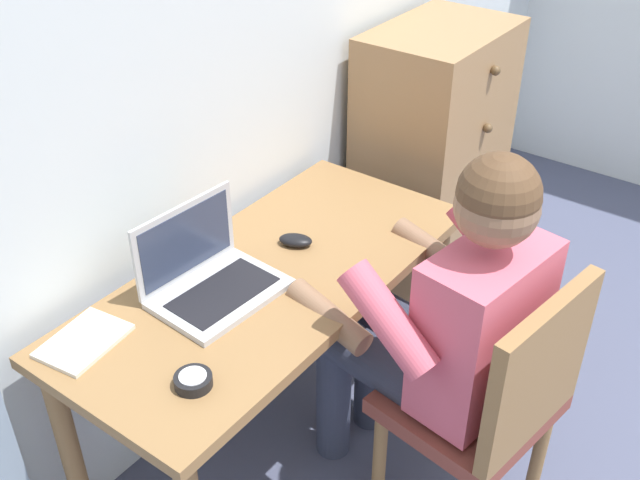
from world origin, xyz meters
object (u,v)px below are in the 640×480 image
object	(u,v)px
dresser	(431,165)
person_seated	(442,318)
laptop	(208,275)
desk_clock	(193,381)
notebook_pad	(84,341)
desk	(272,303)
computer_mouse	(296,240)
chair	(492,401)

from	to	relation	value
dresser	person_seated	xyz separation A→B (m)	(-0.96, -0.56, 0.13)
person_seated	laptop	size ratio (longest dim) A/B	3.40
desk_clock	laptop	bearing A→B (deg)	37.46
person_seated	notebook_pad	size ratio (longest dim) A/B	5.74
desk	dresser	bearing A→B (deg)	5.03
desk	person_seated	world-z (taller)	person_seated
notebook_pad	computer_mouse	bearing A→B (deg)	-20.93
desk_clock	chair	bearing A→B (deg)	-41.64
chair	desk_clock	xyz separation A→B (m)	(-0.57, 0.51, 0.23)
chair	computer_mouse	xyz separation A→B (m)	(0.03, 0.68, 0.23)
computer_mouse	desk_clock	world-z (taller)	computer_mouse
computer_mouse	desk	bearing A→B (deg)	167.86
desk	chair	distance (m)	0.67
dresser	laptop	size ratio (longest dim) A/B	3.12
laptop	desk	bearing A→B (deg)	-28.25
desk	computer_mouse	distance (m)	0.20
dresser	desk_clock	bearing A→B (deg)	-171.44
chair	laptop	distance (m)	0.83
desk	laptop	size ratio (longest dim) A/B	3.62
desk	person_seated	xyz separation A→B (m)	(0.15, -0.46, 0.07)
laptop	computer_mouse	distance (m)	0.32
dresser	notebook_pad	xyz separation A→B (m)	(-1.61, 0.09, 0.17)
desk	dresser	distance (m)	1.12
laptop	desk_clock	size ratio (longest dim) A/B	3.95
person_seated	laptop	world-z (taller)	person_seated
desk	computer_mouse	size ratio (longest dim) A/B	12.84
person_seated	desk_clock	world-z (taller)	person_seated
laptop	desk_clock	bearing A→B (deg)	-142.54
chair	laptop	xyz separation A→B (m)	(-0.29, 0.73, 0.27)
notebook_pad	person_seated	bearing A→B (deg)	-52.60
laptop	computer_mouse	world-z (taller)	laptop
person_seated	desk_clock	xyz separation A→B (m)	(-0.60, 0.33, 0.05)
desk	computer_mouse	bearing A→B (deg)	11.59
laptop	notebook_pad	distance (m)	0.36
chair	person_seated	world-z (taller)	person_seated
chair	computer_mouse	size ratio (longest dim) A/B	8.88
laptop	chair	bearing A→B (deg)	-68.64
computer_mouse	notebook_pad	xyz separation A→B (m)	(-0.66, 0.15, -0.01)
chair	laptop	world-z (taller)	laptop
computer_mouse	notebook_pad	world-z (taller)	computer_mouse
person_seated	notebook_pad	distance (m)	0.92
person_seated	computer_mouse	bearing A→B (deg)	89.47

